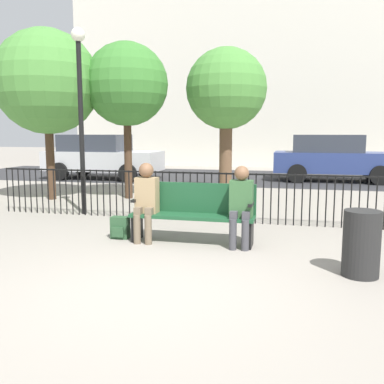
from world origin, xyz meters
name	(u,v)px	position (x,y,z in m)	size (l,w,h in m)	color
ground_plane	(148,289)	(0.00, 0.00, 0.00)	(80.00, 80.00, 0.00)	gray
park_bench	(193,211)	(0.00, 2.11, 0.50)	(1.92, 0.45, 0.92)	#194728
seated_person_0	(146,197)	(-0.72, 1.98, 0.70)	(0.34, 0.39, 1.24)	brown
seated_person_1	(241,202)	(0.76, 1.98, 0.68)	(0.34, 0.39, 1.21)	#3D3D42
backpack	(120,228)	(-1.20, 2.05, 0.17)	(0.28, 0.21, 0.35)	#284C2D
fence_railing	(212,193)	(-0.02, 3.71, 0.56)	(9.01, 0.03, 0.95)	black
tree_0	(226,90)	(-0.33, 7.30, 2.81)	(2.16, 2.16, 3.93)	brown
tree_1	(127,85)	(-2.67, 6.09, 2.88)	(2.09, 2.09, 3.95)	#422D1E
tree_2	(47,82)	(-4.53, 5.46, 2.93)	(2.57, 2.57, 4.23)	#422D1E
lamp_post	(80,93)	(-2.78, 3.85, 2.48)	(0.28, 0.28, 3.77)	black
street_surface	(254,177)	(0.00, 12.00, 0.00)	(24.00, 6.00, 0.01)	#2B2B2D
parked_car_0	(101,156)	(-5.43, 10.27, 0.84)	(4.20, 1.94, 1.62)	#B7B7BC
parked_car_1	(333,157)	(2.81, 11.43, 0.84)	(4.20, 1.94, 1.62)	navy
trash_bin	(361,244)	(2.31, 1.02, 0.40)	(0.43, 0.43, 0.79)	black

